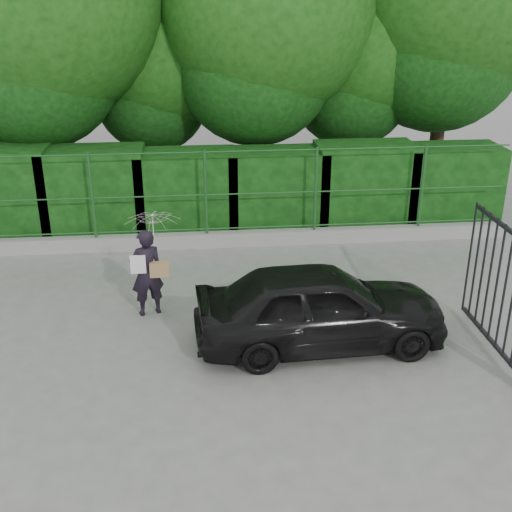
{
  "coord_description": "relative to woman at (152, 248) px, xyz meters",
  "views": [
    {
      "loc": [
        0.2,
        -8.21,
        5.16
      ],
      "look_at": [
        1.13,
        1.3,
        1.1
      ],
      "focal_mm": 45.0,
      "sensor_mm": 36.0,
      "label": 1
    }
  ],
  "objects": [
    {
      "name": "kerb",
      "position": [
        0.56,
        2.89,
        -1.03
      ],
      "size": [
        14.0,
        0.25,
        0.3
      ],
      "primitive_type": "cube",
      "color": "#9E9E99",
      "rests_on": "ground"
    },
    {
      "name": "fence",
      "position": [
        0.78,
        2.89,
        0.02
      ],
      "size": [
        14.13,
        0.06,
        1.8
      ],
      "color": "#1F5223",
      "rests_on": "kerb"
    },
    {
      "name": "trees",
      "position": [
        1.7,
        6.13,
        3.44
      ],
      "size": [
        17.1,
        6.15,
        8.08
      ],
      "color": "black",
      "rests_on": "ground"
    },
    {
      "name": "ground",
      "position": [
        0.56,
        -1.61,
        -1.18
      ],
      "size": [
        80.0,
        80.0,
        0.0
      ],
      "primitive_type": "plane",
      "color": "gray"
    },
    {
      "name": "hedge",
      "position": [
        0.42,
        3.89,
        -0.23
      ],
      "size": [
        14.2,
        1.2,
        2.0
      ],
      "color": "black",
      "rests_on": "ground"
    },
    {
      "name": "woman",
      "position": [
        0.0,
        0.0,
        0.0
      ],
      "size": [
        0.91,
        0.9,
        1.79
      ],
      "color": "black",
      "rests_on": "ground"
    },
    {
      "name": "car",
      "position": [
        2.57,
        -1.3,
        -0.53
      ],
      "size": [
        3.88,
        1.71,
        1.3
      ],
      "primitive_type": "imported",
      "rotation": [
        0.0,
        0.0,
        1.62
      ],
      "color": "black",
      "rests_on": "ground"
    }
  ]
}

